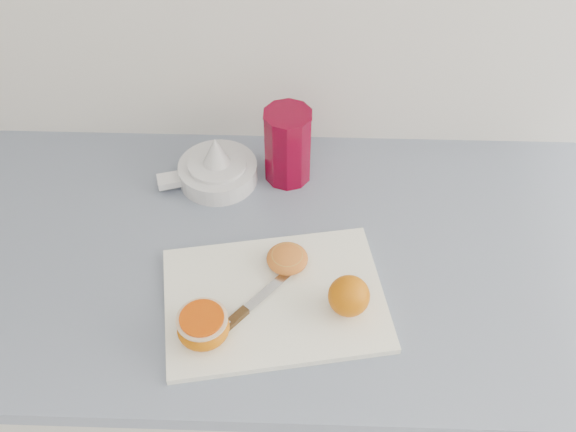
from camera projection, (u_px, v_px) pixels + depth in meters
The scene contains 8 objects.
counter at pixel (264, 376), 1.43m from camera, with size 2.44×0.64×0.89m.
cutting_board at pixel (275, 299), 1.03m from camera, with size 0.35×0.25×0.01m, color white.
whole_orange at pixel (349, 296), 0.98m from camera, with size 0.07×0.07×0.07m.
half_orange at pixel (203, 327), 0.95m from camera, with size 0.08×0.08×0.05m.
squeezed_shell at pixel (287, 258), 1.06m from camera, with size 0.07×0.07×0.03m.
paring_knife at pixel (236, 318), 0.99m from camera, with size 0.12×0.14×0.01m.
citrus_juicer at pixel (217, 169), 1.21m from camera, with size 0.19×0.15×0.10m.
red_tumbler at pixel (288, 148), 1.18m from camera, with size 0.09×0.09×0.15m.
Camera 1 is at (0.31, 0.98, 1.74)m, focal length 40.00 mm.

